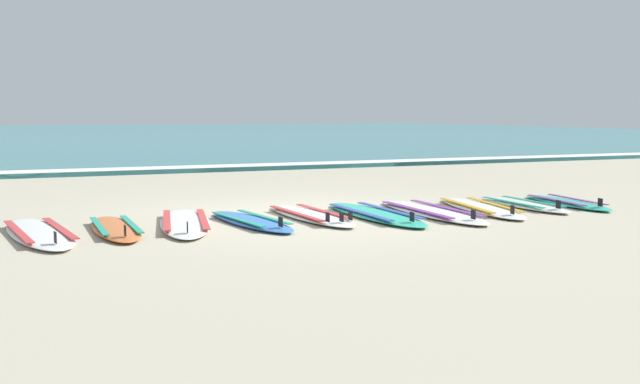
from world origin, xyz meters
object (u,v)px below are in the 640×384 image
at_px(surfboard_0, 39,233).
at_px(surfboard_1, 115,228).
at_px(surfboard_8, 522,204).
at_px(surfboard_7, 480,208).
at_px(surfboard_2, 185,223).
at_px(surfboard_6, 431,212).
at_px(surfboard_4, 310,215).
at_px(surfboard_3, 251,221).
at_px(surfboard_9, 566,202).
at_px(surfboard_5, 374,214).

distance_m(surfboard_0, surfboard_1, 0.80).
bearing_deg(surfboard_8, surfboard_1, 179.40).
distance_m(surfboard_7, surfboard_8, 0.75).
height_order(surfboard_2, surfboard_8, same).
height_order(surfboard_1, surfboard_6, same).
relative_size(surfboard_2, surfboard_6, 0.96).
xyz_separation_m(surfboard_2, surfboard_7, (4.01, -0.22, 0.00)).
relative_size(surfboard_0, surfboard_4, 1.09).
bearing_deg(surfboard_4, surfboard_0, -177.92).
relative_size(surfboard_1, surfboard_8, 1.02).
height_order(surfboard_0, surfboard_7, same).
bearing_deg(surfboard_6, surfboard_3, 177.34).
distance_m(surfboard_2, surfboard_6, 3.19).
xyz_separation_m(surfboard_1, surfboard_9, (6.30, -0.11, 0.00)).
height_order(surfboard_2, surfboard_7, same).
distance_m(surfboard_6, surfboard_7, 0.84).
relative_size(surfboard_1, surfboard_6, 0.78).
xyz_separation_m(surfboard_3, surfboard_4, (0.84, 0.18, 0.00)).
distance_m(surfboard_0, surfboard_3, 2.36).
relative_size(surfboard_7, surfboard_8, 1.24).
distance_m(surfboard_0, surfboard_9, 7.10).
relative_size(surfboard_6, surfboard_8, 1.31).
xyz_separation_m(surfboard_0, surfboard_4, (3.19, 0.12, 0.00)).
bearing_deg(surfboard_1, surfboard_2, 7.93).
height_order(surfboard_7, surfboard_9, same).
height_order(surfboard_0, surfboard_6, same).
distance_m(surfboard_3, surfboard_4, 0.85).
xyz_separation_m(surfboard_0, surfboard_6, (4.78, -0.18, -0.00)).
distance_m(surfboard_5, surfboard_8, 2.37).
bearing_deg(surfboard_0, surfboard_5, -1.38).
relative_size(surfboard_6, surfboard_9, 1.29).
bearing_deg(surfboard_9, surfboard_7, 179.93).
height_order(surfboard_4, surfboard_9, same).
bearing_deg(surfboard_6, surfboard_2, 174.62).
distance_m(surfboard_0, surfboard_4, 3.19).
bearing_deg(surfboard_9, surfboard_1, 179.03).
height_order(surfboard_8, surfboard_9, same).
bearing_deg(surfboard_4, surfboard_3, -167.96).
bearing_deg(surfboard_9, surfboard_5, 179.99).
bearing_deg(surfboard_8, surfboard_4, 177.06).
height_order(surfboard_0, surfboard_8, same).
xyz_separation_m(surfboard_6, surfboard_9, (2.32, 0.08, 0.00)).
xyz_separation_m(surfboard_4, surfboard_6, (1.59, -0.29, -0.00)).
height_order(surfboard_3, surfboard_5, same).
xyz_separation_m(surfboard_5, surfboard_9, (3.10, -0.00, 0.00)).
height_order(surfboard_5, surfboard_9, same).
bearing_deg(surfboard_5, surfboard_0, 178.62).
bearing_deg(surfboard_3, surfboard_5, -1.16).
height_order(surfboard_1, surfboard_9, same).
bearing_deg(surfboard_8, surfboard_3, -179.78).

